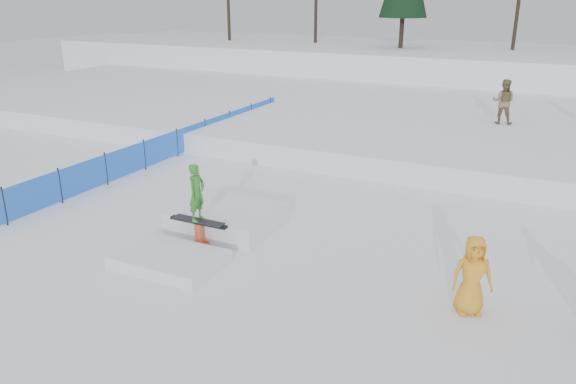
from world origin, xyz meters
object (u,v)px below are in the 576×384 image
at_px(walker_olive, 503,102).
at_px(jib_rail_feature, 212,226).
at_px(spectator_yellow, 472,275).
at_px(safety_fence, 177,142).

relative_size(walker_olive, jib_rail_feature, 0.42).
bearing_deg(spectator_yellow, walker_olive, 69.17).
xyz_separation_m(walker_olive, spectator_yellow, (1.14, -14.36, -0.91)).
distance_m(safety_fence, jib_rail_feature, 7.95).
xyz_separation_m(spectator_yellow, jib_rail_feature, (-6.52, 0.79, -0.50)).
xyz_separation_m(safety_fence, jib_rail_feature, (5.42, -5.80, -0.25)).
distance_m(safety_fence, spectator_yellow, 13.65).
bearing_deg(walker_olive, spectator_yellow, 92.79).
relative_size(walker_olive, spectator_yellow, 1.14).
bearing_deg(safety_fence, jib_rail_feature, -46.92).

